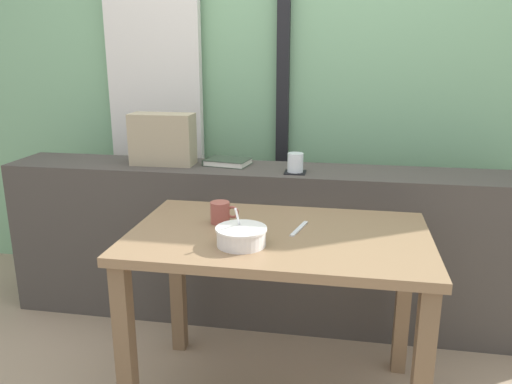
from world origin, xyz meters
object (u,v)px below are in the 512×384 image
object	(u,v)px
ceramic_mug	(221,212)
closed_book	(228,162)
coaster_square	(295,172)
juice_glass	(295,163)
fork_utensil	(299,229)
throw_pillow	(163,139)
breakfast_table	(278,262)
soup_bowl	(241,236)

from	to	relation	value
ceramic_mug	closed_book	bearing A→B (deg)	100.73
coaster_square	ceramic_mug	world-z (taller)	coaster_square
coaster_square	juice_glass	distance (m)	0.05
ceramic_mug	juice_glass	bearing A→B (deg)	65.56
fork_utensil	closed_book	bearing A→B (deg)	136.49
coaster_square	throw_pillow	distance (m)	0.70
coaster_square	closed_book	world-z (taller)	closed_book
closed_book	throw_pillow	size ratio (longest dim) A/B	0.76
breakfast_table	juice_glass	xyz separation A→B (m)	(-0.00, 0.60, 0.25)
breakfast_table	coaster_square	distance (m)	0.63
coaster_square	throw_pillow	xyz separation A→B (m)	(-0.69, 0.07, 0.13)
ceramic_mug	throw_pillow	bearing A→B (deg)	126.96
soup_bowl	fork_utensil	size ratio (longest dim) A/B	1.06
juice_glass	fork_utensil	world-z (taller)	juice_glass
throw_pillow	coaster_square	bearing A→B (deg)	-5.74
closed_book	fork_utensil	distance (m)	0.80
juice_glass	soup_bowl	size ratio (longest dim) A/B	0.50
breakfast_table	coaster_square	size ratio (longest dim) A/B	11.14
juice_glass	closed_book	size ratio (longest dim) A/B	0.37
throw_pillow	soup_bowl	distance (m)	1.01
closed_book	ceramic_mug	world-z (taller)	closed_book
juice_glass	ceramic_mug	distance (m)	0.58
breakfast_table	coaster_square	xyz separation A→B (m)	(-0.00, 0.60, 0.21)
coaster_square	juice_glass	size ratio (longest dim) A/B	1.10
throw_pillow	juice_glass	bearing A→B (deg)	-5.74
juice_glass	ceramic_mug	size ratio (longest dim) A/B	0.80
breakfast_table	closed_book	distance (m)	0.83
throw_pillow	breakfast_table	bearing A→B (deg)	-44.15
soup_bowl	ceramic_mug	distance (m)	0.25
closed_book	throw_pillow	xyz separation A→B (m)	(-0.33, -0.05, 0.11)
throw_pillow	ceramic_mug	bearing A→B (deg)	-53.04
breakfast_table	closed_book	world-z (taller)	closed_book
juice_glass	throw_pillow	distance (m)	0.69
breakfast_table	closed_book	xyz separation A→B (m)	(-0.36, 0.71, 0.22)
breakfast_table	ceramic_mug	size ratio (longest dim) A/B	9.86
coaster_square	soup_bowl	size ratio (longest dim) A/B	0.55
breakfast_table	ceramic_mug	world-z (taller)	ceramic_mug
closed_book	fork_utensil	world-z (taller)	closed_book
closed_book	breakfast_table	bearing A→B (deg)	-63.16
throw_pillow	ceramic_mug	size ratio (longest dim) A/B	2.83
breakfast_table	fork_utensil	size ratio (longest dim) A/B	6.55
coaster_square	soup_bowl	bearing A→B (deg)	-98.53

